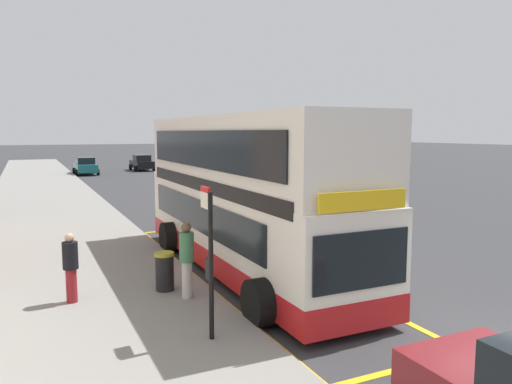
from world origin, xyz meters
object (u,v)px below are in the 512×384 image
at_px(bus_stop_sign, 209,251).
at_px(pedestrian_waiting_near_sign, 71,265).
at_px(parked_car_black_across, 142,163).
at_px(parked_car_teal_ahead, 86,166).
at_px(pedestrian_further_back, 187,257).
at_px(litter_bin, 165,271).
at_px(double_decker_bus, 243,199).

xyz_separation_m(bus_stop_sign, pedestrian_waiting_near_sign, (-2.17, 3.14, -0.78)).
bearing_deg(parked_car_black_across, parked_car_teal_ahead, -152.83).
bearing_deg(parked_car_black_across, pedestrian_further_back, -99.26).
bearing_deg(pedestrian_further_back, bus_stop_sign, -96.70).
relative_size(parked_car_black_across, litter_bin, 4.49).
xyz_separation_m(double_decker_bus, bus_stop_sign, (-2.56, -4.32, -0.28)).
bearing_deg(pedestrian_further_back, pedestrian_waiting_near_sign, 161.30).
bearing_deg(litter_bin, parked_car_teal_ahead, 86.63).
height_order(double_decker_bus, parked_car_black_across, double_decker_bus).
bearing_deg(litter_bin, bus_stop_sign, -89.01).
bearing_deg(bus_stop_sign, pedestrian_waiting_near_sign, 124.69).
xyz_separation_m(parked_car_black_across, litter_bin, (-8.02, -39.63, -0.19)).
height_order(parked_car_teal_ahead, parked_car_black_across, same).
bearing_deg(pedestrian_waiting_near_sign, litter_bin, -1.57).
distance_m(parked_car_teal_ahead, pedestrian_waiting_near_sign, 37.01).
relative_size(pedestrian_waiting_near_sign, pedestrian_further_back, 0.90).
distance_m(double_decker_bus, pedestrian_further_back, 3.19).
relative_size(pedestrian_waiting_near_sign, litter_bin, 1.70).
distance_m(parked_car_teal_ahead, parked_car_black_across, 6.50).
bearing_deg(pedestrian_further_back, parked_car_teal_ahead, 87.19).
bearing_deg(pedestrian_further_back, double_decker_bus, 41.23).
bearing_deg(bus_stop_sign, pedestrian_further_back, 83.30).
xyz_separation_m(double_decker_bus, pedestrian_further_back, (-2.29, -2.00, -0.95)).
bearing_deg(pedestrian_further_back, parked_car_black_across, 79.21).
height_order(double_decker_bus, parked_car_teal_ahead, double_decker_bus).
bearing_deg(pedestrian_waiting_near_sign, parked_car_teal_ahead, 83.35).
distance_m(pedestrian_waiting_near_sign, litter_bin, 2.16).
xyz_separation_m(double_decker_bus, parked_car_teal_ahead, (-0.44, 35.59, -1.26)).
relative_size(bus_stop_sign, pedestrian_further_back, 1.59).
xyz_separation_m(double_decker_bus, parked_car_black_across, (5.41, 38.40, -1.26)).
bearing_deg(parked_car_black_across, litter_bin, -99.92).
relative_size(bus_stop_sign, parked_car_teal_ahead, 0.67).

